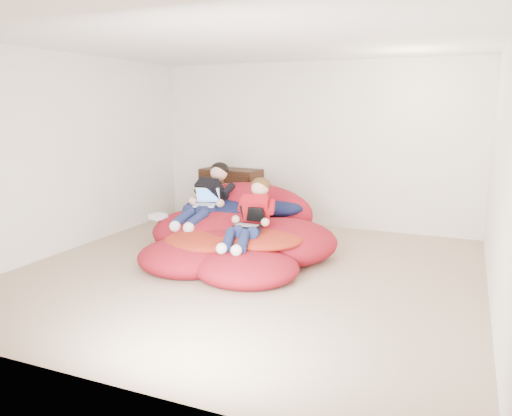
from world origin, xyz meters
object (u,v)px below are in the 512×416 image
Objects in this scene: younger_boy at (252,213)px; dresser at (231,195)px; older_boy at (209,195)px; laptop_white at (205,201)px; beanbag_pile at (237,234)px; laptop_black at (250,220)px.

dresser is at bearing 121.57° from younger_boy.
older_boy is 0.12m from laptop_white.
older_boy is at bearing 160.67° from beanbag_pile.
older_boy is at bearing 90.00° from laptop_white.
laptop_white is (-0.86, 0.46, 0.00)m from younger_boy.
laptop_white reaches higher than laptop_black.
older_boy is 3.78× the size of laptop_black.
younger_boy is 3.26× the size of laptop_black.
laptop_black is (1.24, -2.08, 0.13)m from dresser.
beanbag_pile is 2.04× the size of older_boy.
dresser is at bearing 104.65° from older_boy.
younger_boy reaches higher than beanbag_pile.
younger_boy is at bearing -28.16° from laptop_white.
younger_boy is at bearing 90.00° from laptop_black.
laptop_black is (0.86, -0.62, -0.13)m from older_boy.
beanbag_pile is at bearing -7.98° from laptop_white.
older_boy is at bearing 144.08° from laptop_black.
dresser reaches higher than laptop_black.
beanbag_pile reaches higher than laptop_black.
younger_boy reaches higher than laptop_white.
older_boy is 1.07m from laptop_black.
younger_boy is (1.24, -2.02, 0.20)m from dresser.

